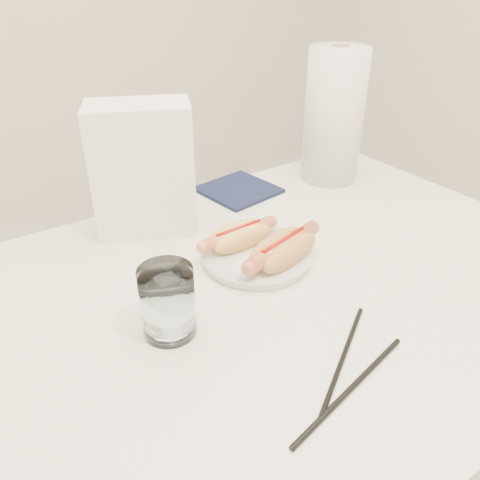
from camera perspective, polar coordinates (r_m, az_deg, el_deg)
table at (r=0.85m, az=2.26°, el=-8.87°), size 1.20×0.80×0.75m
plate at (r=0.88m, az=1.95°, el=-1.99°), size 0.19×0.19×0.02m
hotdog_left at (r=0.88m, az=-0.18°, el=0.41°), size 0.16×0.06×0.04m
hotdog_right at (r=0.84m, az=5.04°, el=-1.17°), size 0.18×0.10×0.05m
water_glass at (r=0.70m, az=-8.49°, el=-7.19°), size 0.08×0.08×0.11m
chopstick_near at (r=0.66m, az=12.91°, el=-16.61°), size 0.24×0.06×0.01m
chopstick_far at (r=0.70m, az=11.97°, el=-13.42°), size 0.20×0.12×0.01m
napkin_box at (r=0.95m, az=-11.30°, el=8.12°), size 0.22×0.17×0.25m
navy_napkin at (r=1.14m, az=-0.18°, el=5.91°), size 0.17×0.17×0.01m
paper_towel_roll at (r=1.18m, az=10.95°, el=14.09°), size 0.16×0.16×0.31m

